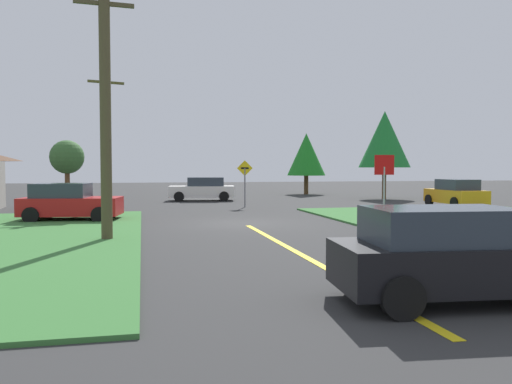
# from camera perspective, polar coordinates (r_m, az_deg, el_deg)

# --- Properties ---
(ground_plane) EXTENTS (120.00, 120.00, 0.00)m
(ground_plane) POSITION_cam_1_polar(r_m,az_deg,el_deg) (21.54, -1.39, -3.43)
(ground_plane) COLOR #313131
(lane_stripe_center) EXTENTS (0.20, 14.00, 0.01)m
(lane_stripe_center) POSITION_cam_1_polar(r_m,az_deg,el_deg) (13.84, 4.97, -6.84)
(lane_stripe_center) COLOR yellow
(lane_stripe_center) RESTS_ON ground
(stop_sign) EXTENTS (0.77, 0.15, 2.79)m
(stop_sign) POSITION_cam_1_polar(r_m,az_deg,el_deg) (20.99, 13.85, 1.74)
(stop_sign) COLOR #9EA0A8
(stop_sign) RESTS_ON ground
(parked_car_near_building) EXTENTS (4.30, 2.61, 1.62)m
(parked_car_near_building) POSITION_cam_1_polar(r_m,az_deg,el_deg) (23.70, -19.78, -1.07)
(parked_car_near_building) COLOR red
(parked_car_near_building) RESTS_ON ground
(car_on_crossroad) EXTENTS (2.03, 4.01, 1.62)m
(car_on_crossroad) POSITION_cam_1_polar(r_m,az_deg,el_deg) (32.15, 21.02, -0.15)
(car_on_crossroad) COLOR orange
(car_on_crossroad) RESTS_ON ground
(car_behind_on_main_road) EXTENTS (4.56, 2.34, 1.62)m
(car_behind_on_main_road) POSITION_cam_1_polar(r_m,az_deg,el_deg) (9.57, 21.35, -6.45)
(car_behind_on_main_road) COLOR black
(car_behind_on_main_road) RESTS_ON ground
(car_approaching_junction) EXTENTS (4.67, 2.63, 1.62)m
(car_approaching_junction) POSITION_cam_1_polar(r_m,az_deg,el_deg) (36.26, -5.83, 0.33)
(car_approaching_junction) COLOR white
(car_approaching_junction) RESTS_ON ground
(utility_pole_near) EXTENTS (1.80, 0.34, 7.95)m
(utility_pole_near) POSITION_cam_1_polar(r_m,az_deg,el_deg) (16.92, -16.15, 8.58)
(utility_pole_near) COLOR #4C432B
(utility_pole_near) RESTS_ON ground
(utility_pole_mid) EXTENTS (1.76, 0.62, 7.15)m
(utility_pole_mid) POSITION_cam_1_polar(r_m,az_deg,el_deg) (27.46, -16.01, 5.51)
(utility_pole_mid) COLOR #4E4A24
(utility_pole_mid) RESTS_ON ground
(direction_sign) EXTENTS (0.89, 0.20, 2.71)m
(direction_sign) POSITION_cam_1_polar(r_m,az_deg,el_deg) (29.99, -1.23, 1.53)
(direction_sign) COLOR slate
(direction_sign) RESTS_ON ground
(oak_tree_left) EXTENTS (2.53, 2.53, 4.35)m
(oak_tree_left) POSITION_cam_1_polar(r_m,az_deg,el_deg) (41.64, -19.98, 3.57)
(oak_tree_left) COLOR brown
(oak_tree_left) RESTS_ON ground
(pine_tree_center) EXTENTS (3.28, 3.28, 5.23)m
(pine_tree_center) POSITION_cam_1_polar(r_m,az_deg,el_deg) (44.91, 5.52, 4.10)
(pine_tree_center) COLOR brown
(pine_tree_center) RESTS_ON ground
(oak_tree_right) EXTENTS (3.73, 3.73, 6.40)m
(oak_tree_right) POSITION_cam_1_polar(r_m,az_deg,el_deg) (39.24, 13.89, 5.60)
(oak_tree_right) COLOR brown
(oak_tree_right) RESTS_ON ground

